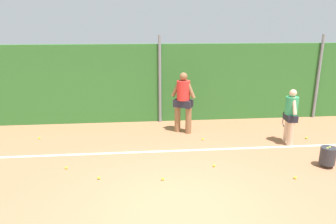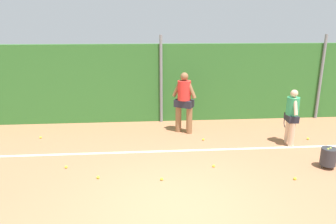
{
  "view_description": "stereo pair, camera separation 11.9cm",
  "coord_description": "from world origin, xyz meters",
  "px_view_note": "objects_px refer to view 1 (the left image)",
  "views": [
    {
      "loc": [
        -0.72,
        -5.03,
        3.34
      ],
      "look_at": [
        0.01,
        2.59,
        1.15
      ],
      "focal_mm": 33.14,
      "sensor_mm": 36.0,
      "label": 1
    },
    {
      "loc": [
        -0.6,
        -5.04,
        3.34
      ],
      "look_at": [
        0.01,
        2.59,
        1.15
      ],
      "focal_mm": 33.14,
      "sensor_mm": 36.0,
      "label": 2
    }
  ],
  "objects_px": {
    "player_midcourt": "(291,114)",
    "tennis_ball_8": "(203,139)",
    "tennis_ball_1": "(39,138)",
    "tennis_ball_12": "(66,168)",
    "tennis_ball_0": "(163,179)",
    "tennis_ball_11": "(295,178)",
    "tennis_ball_3": "(214,166)",
    "ball_hopper": "(328,156)",
    "tennis_ball_10": "(306,138)",
    "tennis_ball_5": "(99,178)",
    "player_backcourt_far": "(183,99)"
  },
  "relations": [
    {
      "from": "player_midcourt",
      "to": "tennis_ball_8",
      "type": "distance_m",
      "value": 2.58
    },
    {
      "from": "tennis_ball_1",
      "to": "tennis_ball_12",
      "type": "xyz_separation_m",
      "value": [
        1.24,
        -2.11,
        0.0
      ]
    },
    {
      "from": "tennis_ball_0",
      "to": "tennis_ball_11",
      "type": "xyz_separation_m",
      "value": [
        2.95,
        -0.21,
        0.0
      ]
    },
    {
      "from": "tennis_ball_8",
      "to": "tennis_ball_3",
      "type": "bearing_deg",
      "value": -92.78
    },
    {
      "from": "ball_hopper",
      "to": "tennis_ball_12",
      "type": "xyz_separation_m",
      "value": [
        -6.25,
        0.47,
        -0.26
      ]
    },
    {
      "from": "tennis_ball_10",
      "to": "tennis_ball_5",
      "type": "bearing_deg",
      "value": -161.75
    },
    {
      "from": "tennis_ball_0",
      "to": "tennis_ball_11",
      "type": "distance_m",
      "value": 2.96
    },
    {
      "from": "player_midcourt",
      "to": "tennis_ball_0",
      "type": "xyz_separation_m",
      "value": [
        -3.76,
        -1.84,
        -0.86
      ]
    },
    {
      "from": "tennis_ball_1",
      "to": "tennis_ball_11",
      "type": "height_order",
      "value": "same"
    },
    {
      "from": "player_backcourt_far",
      "to": "ball_hopper",
      "type": "relative_size",
      "value": 3.74
    },
    {
      "from": "tennis_ball_11",
      "to": "tennis_ball_3",
      "type": "bearing_deg",
      "value": 155.11
    },
    {
      "from": "tennis_ball_0",
      "to": "tennis_ball_10",
      "type": "relative_size",
      "value": 1.0
    },
    {
      "from": "player_midcourt",
      "to": "tennis_ball_12",
      "type": "distance_m",
      "value": 6.17
    },
    {
      "from": "ball_hopper",
      "to": "tennis_ball_10",
      "type": "distance_m",
      "value": 1.92
    },
    {
      "from": "tennis_ball_1",
      "to": "tennis_ball_11",
      "type": "xyz_separation_m",
      "value": [
        6.44,
        -3.1,
        0.0
      ]
    },
    {
      "from": "tennis_ball_5",
      "to": "tennis_ball_12",
      "type": "xyz_separation_m",
      "value": [
        -0.84,
        0.59,
        0.0
      ]
    },
    {
      "from": "tennis_ball_1",
      "to": "tennis_ball_11",
      "type": "bearing_deg",
      "value": -25.71
    },
    {
      "from": "player_backcourt_far",
      "to": "player_midcourt",
      "type": "bearing_deg",
      "value": 6.96
    },
    {
      "from": "tennis_ball_8",
      "to": "tennis_ball_11",
      "type": "xyz_separation_m",
      "value": [
        1.57,
        -2.55,
        0.0
      ]
    },
    {
      "from": "player_backcourt_far",
      "to": "ball_hopper",
      "type": "xyz_separation_m",
      "value": [
        3.11,
        -2.79,
        -0.79
      ]
    },
    {
      "from": "tennis_ball_1",
      "to": "tennis_ball_8",
      "type": "distance_m",
      "value": 4.9
    },
    {
      "from": "tennis_ball_1",
      "to": "tennis_ball_10",
      "type": "relative_size",
      "value": 1.0
    },
    {
      "from": "tennis_ball_8",
      "to": "tennis_ball_10",
      "type": "distance_m",
      "value": 3.13
    },
    {
      "from": "tennis_ball_11",
      "to": "tennis_ball_12",
      "type": "relative_size",
      "value": 1.0
    },
    {
      "from": "tennis_ball_0",
      "to": "player_midcourt",
      "type": "bearing_deg",
      "value": 26.11
    },
    {
      "from": "tennis_ball_5",
      "to": "tennis_ball_8",
      "type": "distance_m",
      "value": 3.52
    },
    {
      "from": "tennis_ball_5",
      "to": "tennis_ball_10",
      "type": "bearing_deg",
      "value": 18.25
    },
    {
      "from": "ball_hopper",
      "to": "player_backcourt_far",
      "type": "bearing_deg",
      "value": 138.15
    },
    {
      "from": "tennis_ball_1",
      "to": "tennis_ball_5",
      "type": "xyz_separation_m",
      "value": [
        2.08,
        -2.7,
        0.0
      ]
    },
    {
      "from": "tennis_ball_11",
      "to": "tennis_ball_8",
      "type": "bearing_deg",
      "value": 121.64
    },
    {
      "from": "tennis_ball_0",
      "to": "tennis_ball_10",
      "type": "xyz_separation_m",
      "value": [
        4.5,
        2.14,
        0.0
      ]
    },
    {
      "from": "tennis_ball_8",
      "to": "tennis_ball_5",
      "type": "bearing_deg",
      "value": -142.44
    },
    {
      "from": "ball_hopper",
      "to": "tennis_ball_12",
      "type": "distance_m",
      "value": 6.27
    },
    {
      "from": "player_midcourt",
      "to": "tennis_ball_11",
      "type": "distance_m",
      "value": 2.38
    },
    {
      "from": "ball_hopper",
      "to": "tennis_ball_8",
      "type": "relative_size",
      "value": 7.78
    },
    {
      "from": "player_midcourt",
      "to": "tennis_ball_5",
      "type": "height_order",
      "value": "player_midcourt"
    },
    {
      "from": "player_backcourt_far",
      "to": "ball_hopper",
      "type": "height_order",
      "value": "player_backcourt_far"
    },
    {
      "from": "player_backcourt_far",
      "to": "tennis_ball_1",
      "type": "height_order",
      "value": "player_backcourt_far"
    },
    {
      "from": "tennis_ball_8",
      "to": "player_midcourt",
      "type": "bearing_deg",
      "value": -11.65
    },
    {
      "from": "tennis_ball_5",
      "to": "tennis_ball_12",
      "type": "distance_m",
      "value": 1.02
    },
    {
      "from": "tennis_ball_12",
      "to": "player_midcourt",
      "type": "bearing_deg",
      "value": 10.07
    },
    {
      "from": "tennis_ball_11",
      "to": "tennis_ball_5",
      "type": "bearing_deg",
      "value": 174.7
    },
    {
      "from": "tennis_ball_5",
      "to": "tennis_ball_11",
      "type": "bearing_deg",
      "value": -5.3
    },
    {
      "from": "player_midcourt",
      "to": "tennis_ball_5",
      "type": "bearing_deg",
      "value": 114.32
    },
    {
      "from": "tennis_ball_0",
      "to": "tennis_ball_5",
      "type": "xyz_separation_m",
      "value": [
        -1.42,
        0.19,
        0.0
      ]
    },
    {
      "from": "tennis_ball_1",
      "to": "tennis_ball_10",
      "type": "height_order",
      "value": "same"
    },
    {
      "from": "tennis_ball_0",
      "to": "tennis_ball_5",
      "type": "bearing_deg",
      "value": 172.35
    },
    {
      "from": "player_backcourt_far",
      "to": "tennis_ball_10",
      "type": "relative_size",
      "value": 29.05
    },
    {
      "from": "tennis_ball_3",
      "to": "tennis_ball_5",
      "type": "height_order",
      "value": "same"
    },
    {
      "from": "tennis_ball_11",
      "to": "tennis_ball_12",
      "type": "height_order",
      "value": "same"
    }
  ]
}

